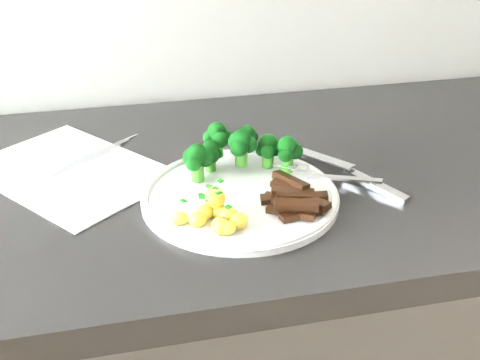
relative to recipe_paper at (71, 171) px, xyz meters
name	(u,v)px	position (x,y,z in m)	size (l,w,h in m)	color
recipe_paper	(71,171)	(0.00, 0.00, 0.00)	(0.32, 0.34, 0.00)	white
plate	(240,195)	(0.22, -0.13, 0.01)	(0.26, 0.26, 0.01)	white
broccoli	(238,147)	(0.23, -0.06, 0.04)	(0.17, 0.09, 0.06)	#2D6F1C
potatoes	(217,212)	(0.18, -0.19, 0.02)	(0.09, 0.09, 0.04)	yellow
beef_strips	(295,199)	(0.28, -0.18, 0.02)	(0.09, 0.11, 0.03)	black
fork	(329,175)	(0.35, -0.12, 0.02)	(0.13, 0.09, 0.01)	silver
knife	(359,177)	(0.39, -0.12, 0.01)	(0.12, 0.19, 0.02)	silver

